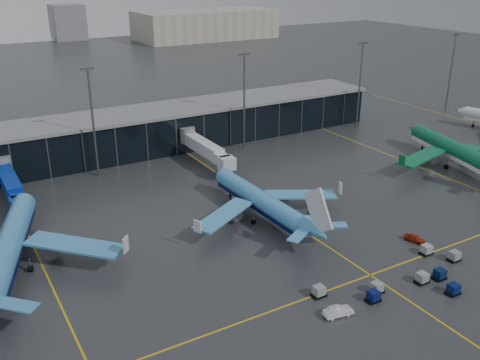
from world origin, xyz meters
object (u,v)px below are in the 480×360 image
airliner_arkefly (7,230)px  baggage_carts (409,277)px  airliner_klm_near (260,189)px  service_van_white (338,311)px  airliner_aer_lingus (455,140)px  mobile_airstair (316,218)px  service_van_red (415,238)px

airliner_arkefly → baggage_carts: size_ratio=1.55×
airliner_klm_near → service_van_white: (-7.39, -32.68, -5.22)m
airliner_aer_lingus → service_van_white: 72.85m
airliner_aer_lingus → service_van_white: airliner_aer_lingus is taller
mobile_airstair → service_van_red: size_ratio=0.92×
service_van_red → service_van_white: 27.98m
mobile_airstair → service_van_red: 18.57m
airliner_klm_near → airliner_arkefly: bearing=172.8°
baggage_carts → airliner_arkefly: bearing=145.7°
airliner_klm_near → baggage_carts: bearing=-77.1°
airliner_klm_near → airliner_aer_lingus: (57.02, 0.88, 0.55)m
airliner_arkefly → airliner_aer_lingus: size_ratio=1.04×
airliner_klm_near → service_van_white: airliner_klm_near is taller
baggage_carts → mobile_airstair: size_ratio=8.21×
airliner_klm_near → mobile_airstair: size_ratio=11.20×
baggage_carts → service_van_white: (-15.36, -1.15, -0.02)m
airliner_klm_near → service_van_white: size_ratio=8.69×
airliner_klm_near → mobile_airstair: airliner_klm_near is taller
airliner_aer_lingus → baggage_carts: size_ratio=1.49×
airliner_arkefly → airliner_klm_near: size_ratio=1.14×
airliner_arkefly → airliner_aer_lingus: airliner_arkefly is taller
airliner_aer_lingus → mobile_airstair: size_ratio=12.23×
airliner_arkefly → mobile_airstair: bearing=5.2°
baggage_carts → service_van_red: size_ratio=7.56×
airliner_arkefly → service_van_white: bearing=-26.9°
airliner_aer_lingus → airliner_klm_near: bearing=-164.6°
airliner_klm_near → mobile_airstair: (8.24, -7.33, -5.18)m
service_van_red → service_van_white: size_ratio=0.84×
airliner_klm_near → service_van_red: 29.87m
airliner_arkefly → service_van_red: (63.83, -27.37, -6.12)m
airliner_klm_near → baggage_carts: size_ratio=1.36×
mobile_airstair → service_van_white: (-15.63, -25.35, -0.04)m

